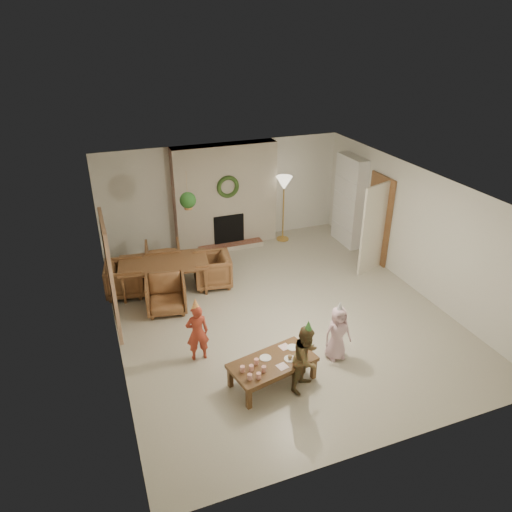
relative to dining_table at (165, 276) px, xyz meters
name	(u,v)px	position (x,y,z in m)	size (l,w,h in m)	color
floor	(278,310)	(1.88, -1.56, -0.32)	(7.00, 7.00, 0.00)	#B7B29E
ceiling	(281,187)	(1.88, -1.56, 2.18)	(7.00, 7.00, 0.00)	white
wall_back	(223,193)	(1.88, 1.94, 0.93)	(7.00, 7.00, 0.00)	silver
wall_front	(393,374)	(1.88, -5.06, 0.93)	(7.00, 7.00, 0.00)	silver
wall_left	(109,282)	(-1.12, -1.56, 0.93)	(7.00, 7.00, 0.00)	silver
wall_right	(416,230)	(4.88, -1.56, 0.93)	(7.00, 7.00, 0.00)	silver
fireplace_mass	(225,196)	(1.88, 1.74, 0.93)	(2.50, 0.40, 2.50)	#581917
fireplace_hearth	(231,246)	(1.88, 1.39, -0.26)	(1.60, 0.30, 0.12)	maroon
fireplace_firebox	(229,229)	(1.88, 1.56, 0.13)	(0.75, 0.12, 0.75)	black
fireplace_wreath	(228,187)	(1.88, 1.51, 1.23)	(0.54, 0.54, 0.10)	#244118
floor_lamp_base	(283,239)	(3.28, 1.44, -0.30)	(0.31, 0.31, 0.03)	gold
floor_lamp_post	(283,211)	(3.28, 1.44, 0.46)	(0.03, 0.03, 1.50)	gold
floor_lamp_shade	(284,183)	(3.28, 1.44, 1.19)	(0.40, 0.40, 0.33)	beige
bookshelf_carcass	(349,201)	(4.72, 0.74, 0.78)	(0.30, 1.00, 2.20)	white
bookshelf_shelf_a	(346,226)	(4.70, 0.74, 0.13)	(0.30, 0.92, 0.03)	white
bookshelf_shelf_b	(348,211)	(4.70, 0.74, 0.53)	(0.30, 0.92, 0.03)	white
bookshelf_shelf_c	(349,195)	(4.70, 0.74, 0.93)	(0.30, 0.92, 0.03)	white
bookshelf_shelf_d	(351,179)	(4.70, 0.74, 1.33)	(0.30, 0.92, 0.03)	white
books_row_lower	(349,223)	(4.68, 0.59, 0.27)	(0.20, 0.40, 0.24)	#9B3E1C
books_row_mid	(346,205)	(4.68, 0.79, 0.67)	(0.20, 0.44, 0.24)	#295396
books_row_upper	(351,191)	(4.68, 0.64, 1.06)	(0.20, 0.36, 0.22)	olive
door_frame	(379,219)	(4.84, -0.36, 0.70)	(0.05, 0.86, 2.04)	brown
door_leaf	(374,229)	(4.46, -0.74, 0.68)	(0.05, 0.80, 2.00)	beige
curtain_panel	(110,276)	(-1.08, -1.36, 0.93)	(0.06, 1.20, 2.00)	#CBB18F
dining_table	(165,276)	(0.00, 0.00, 0.00)	(1.79, 1.00, 0.63)	brown
dining_chair_near	(166,294)	(-0.12, -0.78, 0.03)	(0.74, 0.77, 0.70)	brown
dining_chair_far	(163,258)	(0.12, 0.78, 0.03)	(0.74, 0.77, 0.70)	brown
dining_chair_left	(125,279)	(-0.78, 0.12, 0.03)	(0.74, 0.77, 0.70)	brown
dining_chair_right	(212,270)	(0.97, -0.15, 0.03)	(0.74, 0.77, 0.70)	brown
hanging_plant_cord	(187,189)	(0.58, -0.06, 1.83)	(0.01, 0.01, 0.70)	tan
hanging_plant_pot	(188,206)	(0.58, -0.06, 1.48)	(0.16, 0.16, 0.12)	#92602F
hanging_plant_foliage	(188,200)	(0.58, -0.06, 1.60)	(0.32, 0.32, 0.32)	#194416
coffee_table_top	(273,363)	(1.02, -3.38, 0.06)	(1.31, 0.66, 0.06)	brown
coffee_table_apron	(273,366)	(1.02, -3.38, -0.01)	(1.21, 0.56, 0.08)	brown
coffee_leg_fl	(249,399)	(0.49, -3.77, -0.14)	(0.07, 0.07, 0.34)	brown
coffee_leg_fr	(314,369)	(1.66, -3.51, -0.14)	(0.07, 0.07, 0.34)	brown
coffee_leg_bl	(230,377)	(0.38, -3.24, -0.14)	(0.07, 0.07, 0.34)	brown
coffee_leg_br	(293,351)	(1.54, -2.99, -0.14)	(0.07, 0.07, 0.34)	brown
cup_a	(250,377)	(0.56, -3.63, 0.13)	(0.07, 0.07, 0.09)	white
cup_b	(243,369)	(0.51, -3.44, 0.13)	(0.07, 0.07, 0.09)	white
cup_c	(259,376)	(0.69, -3.66, 0.13)	(0.07, 0.07, 0.09)	white
cup_d	(251,368)	(0.64, -3.46, 0.13)	(0.07, 0.07, 0.09)	white
cup_e	(264,369)	(0.81, -3.55, 0.13)	(0.07, 0.07, 0.09)	white
cup_f	(256,361)	(0.76, -3.35, 0.13)	(0.07, 0.07, 0.09)	white
plate_a	(265,358)	(0.94, -3.27, 0.09)	(0.18, 0.18, 0.01)	white
plate_b	(290,359)	(1.29, -3.42, 0.09)	(0.18, 0.18, 0.01)	white
plate_c	(293,347)	(1.44, -3.18, 0.09)	(0.18, 0.18, 0.01)	white
food_scoop	(290,357)	(1.29, -3.42, 0.13)	(0.07, 0.07, 0.07)	tan
napkin_left	(282,366)	(1.11, -3.55, 0.09)	(0.15, 0.15, 0.01)	#FFBBC6
napkin_right	(284,347)	(1.33, -3.13, 0.09)	(0.15, 0.15, 0.01)	#FFBBC6
child_red	(197,333)	(0.09, -2.41, 0.20)	(0.37, 0.25, 1.03)	#A93824
party_hat_red	(195,303)	(0.09, -2.41, 0.76)	(0.14, 0.14, 0.19)	#ECE04E
child_plaid	(306,358)	(1.45, -3.65, 0.23)	(0.53, 0.41, 1.09)	brown
party_hat_plaid	(308,326)	(1.45, -3.65, 0.82)	(0.13, 0.13, 0.18)	#4CA245
child_pink	(337,333)	(2.24, -3.19, 0.17)	(0.47, 0.31, 0.96)	beige
party_hat_pink	(340,306)	(2.24, -3.19, 0.69)	(0.13, 0.13, 0.17)	silver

